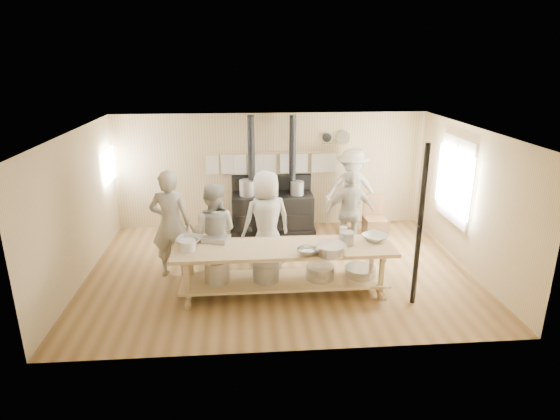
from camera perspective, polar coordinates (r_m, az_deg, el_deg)
The scene contains 24 objects.
ground at distance 8.77m, azimuth -0.03°, elevation -7.35°, with size 7.00×7.00×0.00m, color brown.
room_shell at distance 8.20m, azimuth -0.03°, elevation 2.91°, with size 7.00×7.00×7.00m.
window_right at distance 9.69m, azimuth 20.62°, elevation 3.41°, with size 0.09×1.50×1.65m.
left_opening at distance 10.51m, azimuth -20.12°, elevation 5.13°, with size 0.00×0.90×0.90m.
stove at distance 10.54m, azimuth -0.97°, elevation 0.21°, with size 1.90×0.75×2.60m.
towel_rail at distance 10.54m, azimuth -1.06°, elevation 6.00°, with size 3.00×0.04×0.47m.
back_wall_shelf at distance 10.67m, azimuth 6.87°, elevation 8.52°, with size 0.63×0.14×0.32m.
prep_table at distance 7.74m, azimuth 0.43°, elevation -6.78°, with size 3.60×0.90×0.85m.
support_post at distance 7.49m, azimuth 16.67°, elevation -2.02°, with size 0.08×0.08×2.60m, color black.
cook_far_left at distance 8.45m, azimuth -13.19°, elevation -1.70°, with size 0.71×0.47×1.96m, color #B7B3A2.
cook_left at distance 8.17m, azimuth -8.13°, elevation -2.76°, with size 0.86×0.67×1.77m, color #B7B3A2.
cook_center at distance 8.56m, azimuth -1.66°, elevation -1.29°, with size 0.91×0.59×1.86m, color #B7B3A2.
cook_right at distance 9.44m, azimuth 8.54°, elevation -0.22°, with size 0.97×0.41×1.66m, color #B7B3A2.
cook_by_window at distance 10.51m, azimuth 8.73°, elevation 2.36°, with size 1.22×0.70×1.89m, color #B7B3A2.
chair at distance 10.32m, azimuth 11.45°, elevation -1.96°, with size 0.47×0.47×0.96m.
bowl_white_a at distance 7.88m, azimuth -11.00°, elevation -3.65°, with size 0.41×0.41×0.10m, color silver.
bowl_steel_a at distance 7.79m, azimuth -11.08°, elevation -3.95°, with size 0.30×0.30×0.09m, color silver.
bowl_white_b at distance 8.02m, azimuth 11.52°, elevation -3.29°, with size 0.41×0.41×0.10m, color silver.
bowl_steel_b at distance 7.32m, azimuth 3.31°, elevation -5.08°, with size 0.33×0.33×0.10m, color silver.
roasting_pan at distance 7.88m, azimuth -7.80°, elevation -3.49°, with size 0.42×0.28×0.09m, color #B2B2B7.
mixing_bowl_large at distance 7.37m, azimuth 6.19°, elevation -4.78°, with size 0.49×0.49×0.16m, color silver.
bucket_galv at distance 7.73m, azimuth 8.10°, elevation -3.44°, with size 0.24×0.24×0.22m, color gray.
deep_bowl_enamel at distance 7.59m, azimuth -11.25°, elevation -4.25°, with size 0.27×0.27×0.17m, color silver.
pitcher at distance 8.02m, azimuth 7.66°, elevation -2.71°, with size 0.12×0.12×0.19m, color silver.
Camera 1 is at (-0.62, -7.88, 3.82)m, focal length 30.00 mm.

